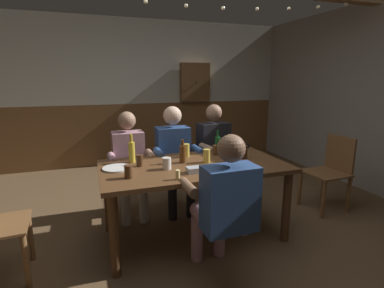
{
  "coord_description": "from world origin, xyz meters",
  "views": [
    {
      "loc": [
        -0.91,
        -2.49,
        1.56
      ],
      "look_at": [
        0.0,
        0.12,
        0.93
      ],
      "focal_mm": 27.55,
      "sensor_mm": 36.0,
      "label": 1
    }
  ],
  "objects": [
    {
      "name": "pint_glass_2",
      "position": [
        0.01,
        0.34,
        0.81
      ],
      "size": [
        0.07,
        0.07,
        0.14
      ],
      "primitive_type": "cylinder",
      "color": "#E5C64C",
      "rests_on": "dining_table"
    },
    {
      "name": "condiment_caddy",
      "position": [
        -0.08,
        -0.19,
        0.77
      ],
      "size": [
        0.14,
        0.1,
        0.05
      ],
      "primitive_type": "cube",
      "color": "#B2B7BC",
      "rests_on": "dining_table"
    },
    {
      "name": "pint_glass_0",
      "position": [
        0.14,
        0.08,
        0.81
      ],
      "size": [
        0.07,
        0.07,
        0.13
      ],
      "primitive_type": "cylinder",
      "color": "#E5C64C",
      "rests_on": "dining_table"
    },
    {
      "name": "pint_glass_1",
      "position": [
        0.34,
        0.31,
        0.8
      ],
      "size": [
        0.07,
        0.07,
        0.1
      ],
      "primitive_type": "cylinder",
      "color": "#4C2D19",
      "rests_on": "dining_table"
    },
    {
      "name": "chair_empty_near_right",
      "position": [
        1.76,
        0.13,
        0.48
      ],
      "size": [
        0.46,
        0.46,
        0.88
      ],
      "rotation": [
        0.0,
        0.0,
        -4.67
      ],
      "color": "brown",
      "rests_on": "ground_plane"
    },
    {
      "name": "person_2",
      "position": [
        0.54,
        0.75,
        0.68
      ],
      "size": [
        0.56,
        0.54,
        1.24
      ],
      "rotation": [
        0.0,
        0.0,
        3.27
      ],
      "color": "black",
      "rests_on": "ground_plane"
    },
    {
      "name": "person_1",
      "position": [
        -0.0,
        0.74,
        0.68
      ],
      "size": [
        0.53,
        0.54,
        1.23
      ],
      "rotation": [
        0.0,
        0.0,
        3.12
      ],
      "color": "#2D4C84",
      "rests_on": "ground_plane"
    },
    {
      "name": "bottle_1",
      "position": [
        -0.55,
        0.32,
        0.85
      ],
      "size": [
        0.06,
        0.06,
        0.28
      ],
      "color": "gold",
      "rests_on": "dining_table"
    },
    {
      "name": "wall_dart_cabinet",
      "position": [
        0.99,
        2.8,
        1.47
      ],
      "size": [
        0.56,
        0.15,
        0.7
      ],
      "color": "brown"
    },
    {
      "name": "bottle_2",
      "position": [
        -0.09,
        0.14,
        0.84
      ],
      "size": [
        0.06,
        0.06,
        0.23
      ],
      "color": "#593314",
      "rests_on": "dining_table"
    },
    {
      "name": "pint_glass_4",
      "position": [
        -0.5,
        0.16,
        0.8
      ],
      "size": [
        0.06,
        0.06,
        0.11
      ],
      "primitive_type": "cylinder",
      "color": "#4C2D19",
      "rests_on": "dining_table"
    },
    {
      "name": "pint_glass_5",
      "position": [
        -0.64,
        -0.14,
        0.8
      ],
      "size": [
        0.07,
        0.07,
        0.11
      ],
      "primitive_type": "cylinder",
      "color": "#4C2D19",
      "rests_on": "dining_table"
    },
    {
      "name": "person_0",
      "position": [
        -0.53,
        0.74,
        0.65
      ],
      "size": [
        0.49,
        0.51,
        1.19
      ],
      "rotation": [
        0.0,
        0.0,
        3.15
      ],
      "color": "#B78493",
      "rests_on": "ground_plane"
    },
    {
      "name": "bottle_0",
      "position": [
        0.25,
        -0.22,
        0.84
      ],
      "size": [
        0.07,
        0.07,
        0.25
      ],
      "color": "#593314",
      "rests_on": "dining_table"
    },
    {
      "name": "pint_glass_3",
      "position": [
        0.55,
        0.08,
        0.81
      ],
      "size": [
        0.08,
        0.08,
        0.13
      ],
      "primitive_type": "cylinder",
      "color": "#4C2D19",
      "rests_on": "dining_table"
    },
    {
      "name": "table_candle",
      "position": [
        -0.27,
        -0.31,
        0.79
      ],
      "size": [
        0.04,
        0.04,
        0.08
      ],
      "primitive_type": "cylinder",
      "color": "#F9E08C",
      "rests_on": "dining_table"
    },
    {
      "name": "ground_plane",
      "position": [
        0.0,
        0.0,
        0.0
      ],
      "size": [
        6.89,
        6.89,
        0.0
      ],
      "primitive_type": "plane",
      "color": "brown"
    },
    {
      "name": "dining_table",
      "position": [
        0.0,
        0.05,
        0.64
      ],
      "size": [
        1.76,
        0.93,
        0.75
      ],
      "color": "brown",
      "rests_on": "ground_plane"
    },
    {
      "name": "bottle_3",
      "position": [
        0.39,
        0.39,
        0.84
      ],
      "size": [
        0.06,
        0.06,
        0.25
      ],
      "color": "#195923",
      "rests_on": "dining_table"
    },
    {
      "name": "pint_glass_6",
      "position": [
        -0.29,
        -0.01,
        0.8
      ],
      "size": [
        0.08,
        0.08,
        0.11
      ],
      "primitive_type": "cylinder",
      "color": "white",
      "rests_on": "dining_table"
    },
    {
      "name": "plate_0",
      "position": [
        -0.71,
        0.15,
        0.75
      ],
      "size": [
        0.26,
        0.26,
        0.01
      ],
      "primitive_type": "cylinder",
      "color": "white",
      "rests_on": "dining_table"
    },
    {
      "name": "back_wall_wainscot",
      "position": [
        0.0,
        2.93,
        0.55
      ],
      "size": [
        5.34,
        0.12,
        1.09
      ],
      "primitive_type": "cube",
      "color": "brown",
      "rests_on": "ground_plane"
    },
    {
      "name": "back_wall_upper",
      "position": [
        0.0,
        2.93,
        1.82
      ],
      "size": [
        5.34,
        0.12,
        1.46
      ],
      "primitive_type": "cube",
      "color": "beige"
    },
    {
      "name": "person_3",
      "position": [
        -0.0,
        -0.63,
        0.65
      ],
      "size": [
        0.54,
        0.54,
        1.18
      ],
      "rotation": [
        0.0,
        0.0,
        0.02
      ],
      "color": "#2D4C84",
      "rests_on": "ground_plane"
    }
  ]
}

